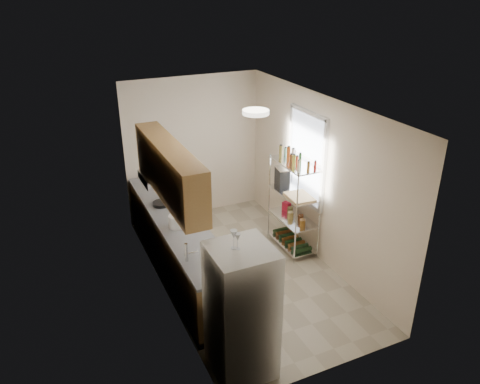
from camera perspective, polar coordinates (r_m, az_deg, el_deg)
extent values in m
cube|color=#AFA58E|center=(7.30, 0.58, -9.61)|extent=(2.50, 4.40, 0.01)
cube|color=silver|center=(6.21, 0.69, 10.68)|extent=(2.50, 4.40, 0.01)
cube|color=beige|center=(8.55, -5.71, 5.40)|extent=(2.50, 0.01, 2.60)
cube|color=beige|center=(5.01, 11.62, -10.01)|extent=(2.50, 0.01, 2.60)
cube|color=beige|center=(6.27, -9.80, -2.31)|extent=(0.01, 4.40, 2.60)
cube|color=beige|center=(7.23, 9.66, 1.47)|extent=(0.01, 4.40, 2.60)
cube|color=#A98148|center=(7.14, -7.67, -6.57)|extent=(0.60, 3.48, 0.86)
cube|color=gray|center=(6.92, -7.76, -3.36)|extent=(0.63, 3.51, 0.04)
cube|color=#B7BABC|center=(5.98, -4.74, -8.17)|extent=(0.52, 0.44, 0.04)
cube|color=#B7BABC|center=(8.34, -8.70, -1.54)|extent=(0.01, 0.55, 0.72)
cube|color=#A98148|center=(6.20, -8.61, 2.62)|extent=(0.33, 2.20, 0.72)
cube|color=#B7BABC|center=(7.09, -9.85, 1.74)|extent=(0.50, 0.60, 0.12)
cube|color=white|center=(7.39, 8.11, 4.19)|extent=(0.06, 1.00, 1.46)
cube|color=silver|center=(7.87, 6.31, -6.08)|extent=(0.45, 0.90, 0.02)
cube|color=silver|center=(7.65, 6.47, -3.19)|extent=(0.45, 0.90, 0.02)
cube|color=silver|center=(7.46, 6.63, -0.13)|extent=(0.45, 0.90, 0.02)
cube|color=silver|center=(7.26, 6.82, 3.46)|extent=(0.45, 0.90, 0.02)
cylinder|color=silver|center=(7.12, 6.87, -3.42)|extent=(0.02, 0.02, 1.55)
cylinder|color=silver|center=(7.80, 3.56, -0.67)|extent=(0.02, 0.02, 1.55)
cylinder|color=silver|center=(7.33, 9.73, -2.74)|extent=(0.02, 0.02, 1.55)
cylinder|color=silver|center=(7.99, 6.26, -0.12)|extent=(0.02, 0.02, 1.55)
cylinder|color=white|center=(5.96, 1.93, 9.72)|extent=(0.34, 0.34, 0.05)
cube|color=silver|center=(5.25, 0.17, -14.41)|extent=(0.66, 0.66, 1.60)
cylinder|color=white|center=(6.64, -7.70, -3.56)|extent=(0.23, 0.23, 0.19)
cylinder|color=black|center=(7.34, -9.55, -1.40)|extent=(0.31, 0.31, 0.05)
cylinder|color=black|center=(7.38, -8.69, -1.21)|extent=(0.21, 0.21, 0.04)
cube|color=tan|center=(7.28, 7.29, -0.59)|extent=(0.38, 0.48, 0.03)
cube|color=black|center=(7.63, 5.17, 1.90)|extent=(0.22, 0.29, 0.31)
cube|color=#B81630|center=(7.84, 5.68, -1.75)|extent=(0.13, 0.15, 0.15)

